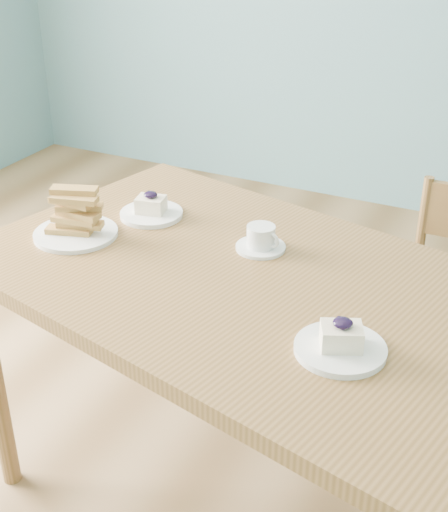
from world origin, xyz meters
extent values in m
cube|color=brown|center=(0.02, 0.21, 0.75)|extent=(1.59, 1.13, 0.04)
cylinder|color=brown|center=(-0.54, 0.70, 0.36)|extent=(0.05, 0.05, 0.73)
cylinder|color=brown|center=(0.26, 0.54, 0.19)|extent=(0.03, 0.03, 0.37)
cylinder|color=brown|center=(0.26, 0.85, 0.19)|extent=(0.03, 0.03, 0.37)
cylinder|color=brown|center=(0.25, 0.86, 0.62)|extent=(0.03, 0.03, 0.43)
cylinder|color=brown|center=(0.34, 0.86, 0.54)|extent=(0.01, 0.01, 0.26)
cylinder|color=white|center=(0.26, 0.02, 0.78)|extent=(0.18, 0.18, 0.01)
cube|color=#FFE9C3|center=(0.26, 0.02, 0.81)|extent=(0.10, 0.09, 0.05)
ellipsoid|color=black|center=(0.26, 0.02, 0.84)|extent=(0.04, 0.04, 0.02)
sphere|color=black|center=(0.27, 0.03, 0.84)|extent=(0.02, 0.02, 0.02)
sphere|color=black|center=(0.25, 0.03, 0.84)|extent=(0.02, 0.02, 0.02)
sphere|color=black|center=(0.26, 0.01, 0.84)|extent=(0.02, 0.02, 0.02)
cylinder|color=white|center=(-0.41, 0.40, 0.78)|extent=(0.17, 0.17, 0.01)
cube|color=#FFE9C3|center=(-0.41, 0.40, 0.81)|extent=(0.09, 0.07, 0.04)
ellipsoid|color=black|center=(-0.41, 0.40, 0.84)|extent=(0.04, 0.04, 0.02)
sphere|color=black|center=(-0.40, 0.41, 0.83)|extent=(0.02, 0.02, 0.02)
sphere|color=black|center=(-0.42, 0.41, 0.83)|extent=(0.02, 0.02, 0.02)
sphere|color=black|center=(-0.41, 0.39, 0.83)|extent=(0.02, 0.02, 0.02)
cylinder|color=white|center=(-0.06, 0.36, 0.78)|extent=(0.13, 0.13, 0.01)
cylinder|color=white|center=(-0.06, 0.36, 0.81)|extent=(0.09, 0.09, 0.05)
cylinder|color=brown|center=(-0.06, 0.36, 0.83)|extent=(0.06, 0.06, 0.00)
torus|color=white|center=(-0.02, 0.35, 0.81)|extent=(0.04, 0.02, 0.04)
cylinder|color=white|center=(-0.52, 0.21, 0.78)|extent=(0.22, 0.22, 0.01)
camera|label=1|loc=(0.56, -1.11, 1.60)|focal=50.00mm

